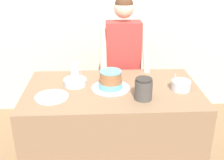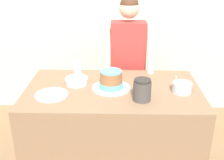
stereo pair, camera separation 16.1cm
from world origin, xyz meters
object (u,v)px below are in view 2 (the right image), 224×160
at_px(ceramic_plate, 52,95).
at_px(stoneware_jar, 142,90).
at_px(person_baker, 128,58).
at_px(drinking_glass, 77,69).
at_px(frosting_bowl_pink, 77,81).
at_px(frosting_bowl_white, 182,87).
at_px(cake, 111,81).

distance_m(ceramic_plate, stoneware_jar, 0.74).
height_order(person_baker, drinking_glass, person_baker).
height_order(frosting_bowl_pink, frosting_bowl_white, frosting_bowl_pink).
bearing_deg(ceramic_plate, drinking_glass, 68.91).
bearing_deg(frosting_bowl_white, frosting_bowl_pink, 170.76).
xyz_separation_m(cake, stoneware_jar, (0.25, -0.21, 0.02)).
relative_size(frosting_bowl_white, drinking_glass, 1.08).
bearing_deg(drinking_glass, frosting_bowl_pink, -85.11).
bearing_deg(drinking_glass, frosting_bowl_white, -19.11).
bearing_deg(frosting_bowl_white, ceramic_plate, -175.17).
xyz_separation_m(cake, ceramic_plate, (-0.48, -0.15, -0.06)).
bearing_deg(stoneware_jar, cake, 139.82).
bearing_deg(person_baker, frosting_bowl_pink, -131.37).
relative_size(cake, stoneware_jar, 1.88).
distance_m(person_baker, frosting_bowl_pink, 0.72).
bearing_deg(ceramic_plate, frosting_bowl_white, 4.83).
height_order(drinking_glass, stoneware_jar, stoneware_jar).
relative_size(frosting_bowl_pink, drinking_glass, 1.35).
height_order(person_baker, ceramic_plate, person_baker).
bearing_deg(cake, person_baker, 75.40).
distance_m(cake, ceramic_plate, 0.51).
bearing_deg(ceramic_plate, frosting_bowl_pink, 54.08).
bearing_deg(ceramic_plate, cake, 17.24).
distance_m(frosting_bowl_pink, frosting_bowl_white, 0.92).
relative_size(cake, drinking_glass, 2.20).
relative_size(frosting_bowl_pink, ceramic_plate, 0.75).
distance_m(frosting_bowl_white, stoneware_jar, 0.38).
bearing_deg(cake, ceramic_plate, -162.76).
xyz_separation_m(person_baker, cake, (-0.16, -0.63, 0.01)).
height_order(cake, drinking_glass, cake).
xyz_separation_m(frosting_bowl_white, ceramic_plate, (-1.08, -0.09, -0.04)).
bearing_deg(person_baker, ceramic_plate, -129.78).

